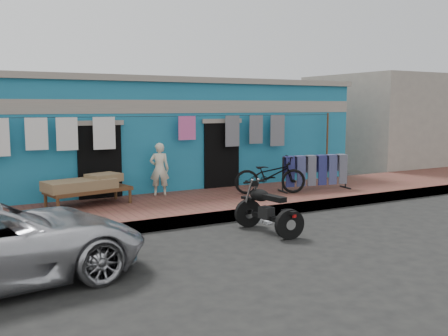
{
  "coord_description": "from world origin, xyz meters",
  "views": [
    {
      "loc": [
        -5.53,
        -7.93,
        2.56
      ],
      "look_at": [
        0.0,
        2.0,
        1.15
      ],
      "focal_mm": 40.0,
      "sensor_mm": 36.0,
      "label": 1
    }
  ],
  "objects_px": {
    "motorcycle": "(268,208)",
    "jeans_rack": "(315,172)",
    "charpoy": "(89,191)",
    "seated_person": "(159,169)",
    "bicycle": "(270,171)"
  },
  "relations": [
    {
      "from": "charpoy",
      "to": "motorcycle",
      "type": "bearing_deg",
      "value": -50.55
    },
    {
      "from": "motorcycle",
      "to": "charpoy",
      "type": "height_order",
      "value": "motorcycle"
    },
    {
      "from": "motorcycle",
      "to": "jeans_rack",
      "type": "xyz_separation_m",
      "value": [
        3.25,
        2.47,
        0.24
      ]
    },
    {
      "from": "seated_person",
      "to": "bicycle",
      "type": "bearing_deg",
      "value": 176.45
    },
    {
      "from": "seated_person",
      "to": "jeans_rack",
      "type": "height_order",
      "value": "seated_person"
    },
    {
      "from": "charpoy",
      "to": "jeans_rack",
      "type": "relative_size",
      "value": 1.01
    },
    {
      "from": "bicycle",
      "to": "jeans_rack",
      "type": "height_order",
      "value": "bicycle"
    },
    {
      "from": "jeans_rack",
      "to": "charpoy",
      "type": "bearing_deg",
      "value": 171.54
    },
    {
      "from": "seated_person",
      "to": "charpoy",
      "type": "relative_size",
      "value": 0.64
    },
    {
      "from": "seated_person",
      "to": "motorcycle",
      "type": "relative_size",
      "value": 0.84
    },
    {
      "from": "bicycle",
      "to": "jeans_rack",
      "type": "relative_size",
      "value": 0.89
    },
    {
      "from": "motorcycle",
      "to": "charpoy",
      "type": "xyz_separation_m",
      "value": [
        -2.77,
        3.37,
        0.08
      ]
    },
    {
      "from": "bicycle",
      "to": "motorcycle",
      "type": "xyz_separation_m",
      "value": [
        -1.84,
        -2.61,
        -0.35
      ]
    },
    {
      "from": "motorcycle",
      "to": "jeans_rack",
      "type": "bearing_deg",
      "value": 29.59
    },
    {
      "from": "seated_person",
      "to": "charpoy",
      "type": "bearing_deg",
      "value": 33.9
    }
  ]
}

